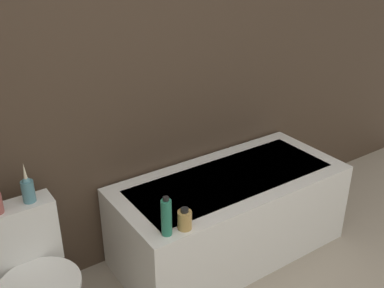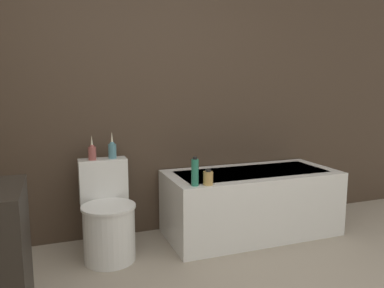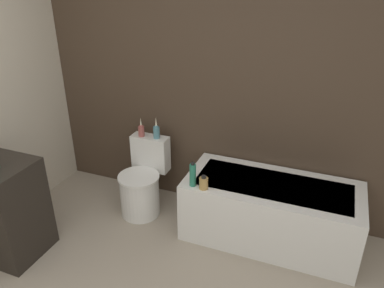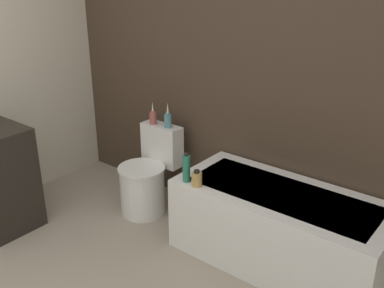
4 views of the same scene
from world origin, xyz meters
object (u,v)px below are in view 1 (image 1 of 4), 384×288
(shampoo_bottle_short, at_px, (185,219))
(bathtub, at_px, (229,214))
(vase_silver, at_px, (28,189))
(shampoo_bottle_tall, at_px, (166,217))

(shampoo_bottle_short, bearing_deg, bathtub, 27.67)
(bathtub, height_order, shampoo_bottle_short, shampoo_bottle_short)
(vase_silver, bearing_deg, shampoo_bottle_tall, -37.89)
(shampoo_bottle_short, bearing_deg, vase_silver, 146.13)
(shampoo_bottle_tall, distance_m, shampoo_bottle_short, 0.12)
(bathtub, relative_size, shampoo_bottle_short, 12.29)
(bathtub, distance_m, shampoo_bottle_tall, 0.81)
(vase_silver, xyz_separation_m, shampoo_bottle_tall, (0.56, -0.43, -0.14))
(bathtub, height_order, vase_silver, vase_silver)
(shampoo_bottle_tall, height_order, shampoo_bottle_short, shampoo_bottle_tall)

